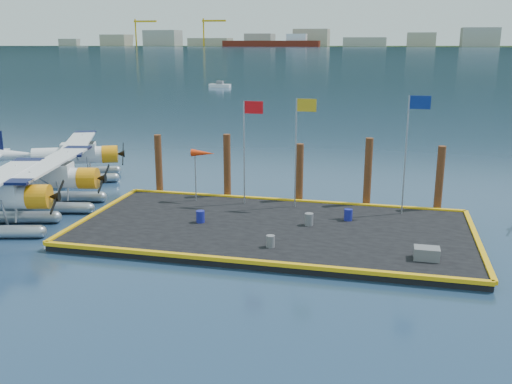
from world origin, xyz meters
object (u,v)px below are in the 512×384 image
flagpole_red (248,136)px  piling_3 (368,175)px  drum_2 (309,219)px  flagpole_blue (411,137)px  windsock (203,154)px  seaplane_c (73,158)px  flagpole_yellow (300,136)px  seaplane_b (45,181)px  piling_4 (439,181)px  drum_3 (271,241)px  piling_1 (227,168)px  piling_2 (300,175)px  piling_0 (159,166)px  drum_4 (348,215)px  crate (427,253)px  drum_0 (200,217)px

flagpole_red → piling_3: flagpole_red is taller
drum_2 → flagpole_blue: (4.92, 3.19, 3.97)m
windsock → drum_2: bearing=-25.1°
flagpole_blue → windsock: (-11.72, 0.00, -1.46)m
seaplane_c → flagpole_blue: bearing=55.5°
flagpole_yellow → piling_3: 4.75m
flagpole_blue → windsock: flagpole_blue is taller
seaplane_b → piling_4: size_ratio=2.63×
drum_3 → piling_1: size_ratio=0.13×
piling_4 → seaplane_b: bearing=-170.6°
piling_2 → piling_1: bearing=180.0°
flagpole_red → piling_2: size_ratio=1.58×
windsock → piling_4: (13.53, 1.60, -1.23)m
flagpole_blue → piling_2: (-6.20, 1.60, -2.79)m
seaplane_b → drum_3: bearing=61.3°
windsock → piling_3: bearing=9.5°
seaplane_c → drum_2: (18.05, -7.68, -0.88)m
piling_0 → drum_3: bearing=-43.1°
drum_4 → flagpole_blue: flagpole_blue is taller
seaplane_b → piling_4: piling_4 is taller
crate → flagpole_blue: (-0.78, 6.77, 4.01)m
drum_2 → crate: (5.70, -3.58, -0.04)m
drum_0 → piling_2: bearing=52.2°
drum_4 → crate: (3.78, -4.88, -0.04)m
piling_0 → piling_1: bearing=0.0°
drum_4 → piling_2: 4.89m
flagpole_red → piling_0: bearing=165.5°
crate → piling_0: piling_0 is taller
drum_3 → piling_0: 12.41m
drum_0 → piling_3: piling_3 is taller
flagpole_red → flagpole_yellow: bearing=0.0°
drum_0 → drum_4: drum_0 is taller
seaplane_c → piling_1: size_ratio=2.39×
drum_0 → piling_1: 5.80m
crate → piling_4: 8.54m
piling_2 → piling_3: (4.00, 0.00, 0.25)m
windsock → piling_1: 2.21m
flagpole_blue → piling_0: bearing=174.0°
seaplane_b → flagpole_red: flagpole_red is taller
piling_0 → piling_1: size_ratio=0.95×
seaplane_b → piling_4: (22.69, 3.75, 0.38)m
drum_2 → piling_4: bearing=35.5°
drum_2 → flagpole_red: size_ratio=0.11×
drum_4 → drum_3: bearing=-122.9°
flagpole_yellow → flagpole_blue: flagpole_blue is taller
seaplane_b → drum_0: bearing=68.6°
flagpole_yellow → flagpole_red: bearing=180.0°
seaplane_b → drum_0: 10.54m
flagpole_blue → piling_1: 11.12m
seaplane_c → piling_4: size_ratio=2.51×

